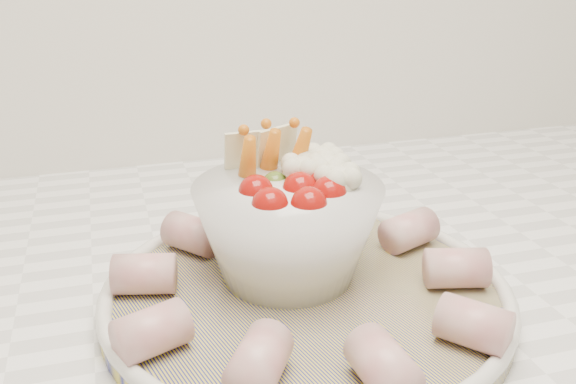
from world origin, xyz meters
name	(u,v)px	position (x,y,z in m)	size (l,w,h in m)	color
serving_platter	(306,293)	(-0.12, 1.38, 0.93)	(0.38, 0.38, 0.02)	navy
veggie_bowl	(290,224)	(-0.13, 1.41, 0.98)	(0.15, 0.15, 0.11)	white
cured_meat_rolls	(306,271)	(-0.13, 1.38, 0.95)	(0.28, 0.30, 0.03)	#BA5559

